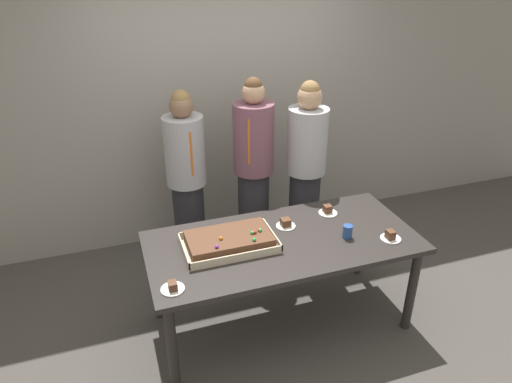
% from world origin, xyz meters
% --- Properties ---
extents(ground_plane, '(12.00, 12.00, 0.00)m').
position_xyz_m(ground_plane, '(0.00, 0.00, 0.00)').
color(ground_plane, '#4C4742').
extents(interior_back_panel, '(8.00, 0.12, 3.00)m').
position_xyz_m(interior_back_panel, '(0.00, 1.60, 1.50)').
color(interior_back_panel, '#9E998E').
rests_on(interior_back_panel, ground_plane).
extents(party_table, '(1.97, 0.91, 0.77)m').
position_xyz_m(party_table, '(0.00, 0.00, 0.69)').
color(party_table, '#2D2826').
rests_on(party_table, ground_plane).
extents(sheet_cake, '(0.66, 0.40, 0.12)m').
position_xyz_m(sheet_cake, '(-0.39, 0.05, 0.81)').
color(sheet_cake, beige).
rests_on(sheet_cake, party_table).
extents(plated_slice_near_left, '(0.15, 0.15, 0.07)m').
position_xyz_m(plated_slice_near_left, '(0.74, -0.24, 0.79)').
color(plated_slice_near_left, white).
rests_on(plated_slice_near_left, party_table).
extents(plated_slice_near_right, '(0.15, 0.15, 0.07)m').
position_xyz_m(plated_slice_near_right, '(0.48, 0.25, 0.79)').
color(plated_slice_near_right, white).
rests_on(plated_slice_near_right, party_table).
extents(plated_slice_far_left, '(0.15, 0.15, 0.06)m').
position_xyz_m(plated_slice_far_left, '(-0.85, -0.30, 0.79)').
color(plated_slice_far_left, white).
rests_on(plated_slice_far_left, party_table).
extents(plated_slice_far_right, '(0.15, 0.15, 0.07)m').
position_xyz_m(plated_slice_far_right, '(0.09, 0.17, 0.79)').
color(plated_slice_far_right, white).
rests_on(plated_slice_far_right, party_table).
extents(drink_cup_nearest, '(0.07, 0.07, 0.10)m').
position_xyz_m(drink_cup_nearest, '(0.46, -0.12, 0.82)').
color(drink_cup_nearest, '#2D5199').
rests_on(drink_cup_nearest, party_table).
extents(person_serving_front, '(0.35, 0.35, 1.65)m').
position_xyz_m(person_serving_front, '(-0.49, 1.08, 0.85)').
color(person_serving_front, '#28282D').
rests_on(person_serving_front, ground_plane).
extents(person_green_shirt_behind, '(0.35, 0.35, 1.70)m').
position_xyz_m(person_green_shirt_behind, '(0.54, 0.81, 0.88)').
color(person_green_shirt_behind, '#28282D').
rests_on(person_green_shirt_behind, ground_plane).
extents(person_striped_tie_right, '(0.35, 0.35, 1.73)m').
position_xyz_m(person_striped_tie_right, '(0.09, 0.94, 0.90)').
color(person_striped_tie_right, '#28282D').
rests_on(person_striped_tie_right, ground_plane).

